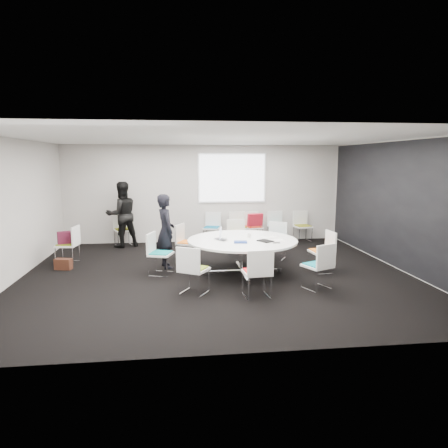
{
  "coord_description": "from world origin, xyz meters",
  "views": [
    {
      "loc": [
        -0.8,
        -8.06,
        2.37
      ],
      "look_at": [
        0.2,
        0.4,
        1.0
      ],
      "focal_mm": 32.0,
      "sensor_mm": 36.0,
      "label": 1
    }
  ],
  "objects": [
    {
      "name": "room_shell",
      "position": [
        0.09,
        0.0,
        1.4
      ],
      "size": [
        8.08,
        7.08,
        2.88
      ],
      "color": "black",
      "rests_on": "ground"
    },
    {
      "name": "conference_table",
      "position": [
        0.54,
        0.02,
        0.55
      ],
      "size": [
        2.29,
        2.29,
        0.73
      ],
      "color": "silver",
      "rests_on": "ground"
    },
    {
      "name": "projection_screen",
      "position": [
        0.8,
        3.46,
        1.85
      ],
      "size": [
        1.9,
        0.03,
        1.35
      ],
      "primitive_type": "cube",
      "color": "white",
      "rests_on": "room_shell"
    },
    {
      "name": "chair_ring_a",
      "position": [
        2.23,
        -0.1,
        0.28
      ],
      "size": [
        0.49,
        0.5,
        0.88
      ],
      "rotation": [
        0.0,
        0.0,
        1.66
      ],
      "color": "silver",
      "rests_on": "ground"
    },
    {
      "name": "chair_ring_b",
      "position": [
        1.54,
        1.14,
        0.28
      ],
      "size": [
        0.62,
        0.62,
        0.88
      ],
      "rotation": [
        0.0,
        0.0,
        2.61
      ],
      "color": "silver",
      "rests_on": "ground"
    },
    {
      "name": "chair_ring_c",
      "position": [
        0.66,
        1.67,
        0.28
      ],
      "size": [
        0.5,
        0.49,
        0.88
      ],
      "rotation": [
        0.0,
        0.0,
        3.04
      ],
      "color": "silver",
      "rests_on": "ground"
    },
    {
      "name": "chair_ring_d",
      "position": [
        -0.58,
        1.14,
        0.28
      ],
      "size": [
        0.61,
        0.61,
        0.88
      ],
      "rotation": [
        0.0,
        0.0,
        4.25
      ],
      "color": "silver",
      "rests_on": "ground"
    },
    {
      "name": "chair_ring_e",
      "position": [
        -1.17,
        0.11,
        0.28
      ],
      "size": [
        0.57,
        0.58,
        0.88
      ],
      "rotation": [
        0.0,
        0.0,
        4.39
      ],
      "color": "silver",
      "rests_on": "ground"
    },
    {
      "name": "chair_ring_f",
      "position": [
        -0.53,
        -1.18,
        0.28
      ],
      "size": [
        0.62,
        0.62,
        0.88
      ],
      "rotation": [
        0.0,
        0.0,
        5.75
      ],
      "color": "silver",
      "rests_on": "ground"
    },
    {
      "name": "chair_ring_g",
      "position": [
        0.55,
        -1.5,
        0.28
      ],
      "size": [
        0.5,
        0.49,
        0.88
      ],
      "rotation": [
        0.0,
        0.0,
        6.38
      ],
      "color": "silver",
      "rests_on": "ground"
    },
    {
      "name": "chair_ring_h",
      "position": [
        1.75,
        -1.19,
        0.28
      ],
      "size": [
        0.6,
        0.6,
        0.88
      ],
      "rotation": [
        0.0,
        0.0,
        6.71
      ],
      "color": "silver",
      "rests_on": "ground"
    },
    {
      "name": "chair_back_a",
      "position": [
        0.18,
        3.17,
        0.28
      ],
      "size": [
        0.57,
        0.56,
        0.88
      ],
      "rotation": [
        0.0,
        0.0,
        2.85
      ],
      "color": "silver",
      "rests_on": "ground"
    },
    {
      "name": "chair_back_b",
      "position": [
        0.95,
        3.16,
        0.28
      ],
      "size": [
        0.49,
        0.48,
        0.88
      ],
      "rotation": [
        0.0,
        0.0,
        3.22
      ],
      "color": "silver",
      "rests_on": "ground"
    },
    {
      "name": "chair_back_c",
      "position": [
        1.38,
        3.13,
        0.28
      ],
      "size": [
        0.54,
        0.53,
        0.88
      ],
      "rotation": [
        0.0,
        0.0,
        3.33
      ],
      "color": "silver",
      "rests_on": "ground"
    },
    {
      "name": "chair_back_d",
      "position": [
        2.08,
        3.17,
        0.28
      ],
      "size": [
        0.5,
        0.49,
        0.88
      ],
      "rotation": [
        0.0,
        0.0,
        3.23
      ],
      "color": "silver",
      "rests_on": "ground"
    },
    {
      "name": "chair_back_e",
      "position": [
        2.85,
        3.13,
        0.28
      ],
      "size": [
        0.51,
        0.5,
        0.88
      ],
      "rotation": [
        0.0,
        0.0,
        3.26
      ],
      "color": "silver",
      "rests_on": "ground"
    },
    {
      "name": "chair_spare_left",
      "position": [
        -3.31,
        1.25,
        0.28
      ],
      "size": [
        0.51,
        0.52,
        0.88
      ],
      "rotation": [
        0.0,
        0.0,
        1.44
      ],
      "color": "silver",
      "rests_on": "ground"
    },
    {
      "name": "chair_person_back",
      "position": [
        -2.31,
        3.15,
        0.28
      ],
      "size": [
        0.59,
        0.59,
        0.88
      ],
      "rotation": [
        0.0,
        0.0,
        3.52
      ],
      "color": "silver",
      "rests_on": "ground"
    },
    {
      "name": "person_main",
      "position": [
        -1.06,
        0.68,
        0.82
      ],
      "size": [
        0.55,
        0.69,
        1.64
      ],
      "primitive_type": "imported",
      "rotation": [
        0.0,
        0.0,
        1.87
      ],
      "color": "black",
      "rests_on": "ground"
    },
    {
      "name": "person_back",
      "position": [
        -2.3,
        2.99,
        0.9
      ],
      "size": [
        1.08,
        0.98,
        1.79
      ],
      "primitive_type": "imported",
      "rotation": [
        0.0,
        0.0,
        3.57
      ],
      "color": "black",
      "rests_on": "ground"
    },
    {
      "name": "laptop",
      "position": [
        0.12,
        0.03,
        0.74
      ],
      "size": [
        0.34,
        0.37,
        0.02
      ],
      "primitive_type": "imported",
      "rotation": [
        0.0,
        0.0,
        2.17
      ],
      "color": "#333338",
      "rests_on": "conference_table"
    },
    {
      "name": "laptop_lid",
      "position": [
        0.09,
        0.09,
        0.86
      ],
      "size": [
        0.08,
        0.3,
        0.22
      ],
      "primitive_type": "cube",
      "rotation": [
        0.0,
        0.0,
        1.36
      ],
      "color": "silver",
      "rests_on": "conference_table"
    },
    {
      "name": "notebook_black",
      "position": [
        0.97,
        -0.25,
        0.74
      ],
      "size": [
        0.35,
        0.37,
        0.02
      ],
      "primitive_type": "cube",
      "rotation": [
        0.0,
        0.0,
        0.56
      ],
      "color": "black",
      "rests_on": "conference_table"
    },
    {
      "name": "tablet_folio",
      "position": [
        0.45,
        -0.31,
        0.74
      ],
      "size": [
        0.28,
        0.23,
        0.03
      ],
      "primitive_type": "cube",
      "rotation": [
        0.0,
        0.0,
        -0.13
      ],
      "color": "navy",
      "rests_on": "conference_table"
    },
    {
      "name": "papers_right",
      "position": [
        1.14,
        0.2,
        0.73
      ],
      "size": [
        0.33,
        0.25,
        0.0
      ],
      "primitive_type": "cube",
      "rotation": [
        0.0,
        0.0,
        0.15
      ],
      "color": "silver",
      "rests_on": "conference_table"
    },
    {
      "name": "papers_front",
      "position": [
        1.22,
        -0.13,
        0.73
      ],
      "size": [
        0.31,
        0.23,
        0.0
      ],
      "primitive_type": "cube",
      "rotation": [
        0.0,
        0.0,
        -0.06
      ],
      "color": "white",
      "rests_on": "conference_table"
    },
    {
      "name": "cup",
      "position": [
        0.72,
        0.21,
        0.78
      ],
      "size": [
        0.08,
        0.08,
        0.09
      ],
      "primitive_type": "cylinder",
      "color": "white",
      "rests_on": "conference_table"
    },
    {
      "name": "phone",
      "position": [
        1.16,
        -0.44,
        0.73
      ],
      "size": [
        0.14,
        0.08,
        0.01
      ],
      "primitive_type": "cube",
      "rotation": [
        0.0,
        0.0,
        0.07
      ],
      "color": "black",
      "rests_on": "conference_table"
    },
    {
      "name": "maroon_bag",
      "position": [
        -3.32,
        1.26,
        0.62
      ],
      "size": [
        0.42,
        0.28,
        0.28
      ],
      "primitive_type": "cube",
      "rotation": [
        0.0,
        0.0,
        0.39
      ],
      "color": "#50152A",
      "rests_on": "chair_spare_left"
    },
    {
      "name": "brown_bag",
      "position": [
        -3.3,
        0.76,
        0.12
      ],
      "size": [
        0.39,
        0.24,
        0.24
      ],
      "primitive_type": "cube",
      "rotation": [
        0.0,
        0.0,
        -0.24
      ],
      "color": "#3C1D13",
      "rests_on": "ground"
    },
    {
      "name": "red_jacket",
      "position": [
        1.38,
        2.9,
        0.7
      ],
      "size": [
        0.46,
        0.23,
        0.36
      ],
      "primitive_type": "cube",
      "rotation": [
        0.17,
        0.0,
        0.17
      ],
      "color": "#B01526",
      "rests_on": "chair_back_c"
    }
  ]
}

